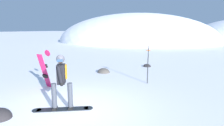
{
  "coord_description": "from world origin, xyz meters",
  "views": [
    {
      "loc": [
        3.73,
        -4.2,
        2.47
      ],
      "look_at": [
        -0.09,
        3.01,
        1.0
      ],
      "focal_mm": 30.68,
      "sensor_mm": 36.0,
      "label": 1
    }
  ],
  "objects_px": {
    "snowboarder_main": "(62,81)",
    "piste_marker_near": "(148,61)",
    "rock_dark": "(147,67)",
    "rock_small": "(104,73)",
    "spare_snowboard": "(45,69)"
  },
  "relations": [
    {
      "from": "snowboarder_main",
      "to": "piste_marker_near",
      "type": "relative_size",
      "value": 0.96
    },
    {
      "from": "snowboarder_main",
      "to": "rock_dark",
      "type": "height_order",
      "value": "snowboarder_main"
    },
    {
      "from": "snowboarder_main",
      "to": "piste_marker_near",
      "type": "bearing_deg",
      "value": 70.34
    },
    {
      "from": "piste_marker_near",
      "to": "rock_dark",
      "type": "relative_size",
      "value": 3.43
    },
    {
      "from": "rock_small",
      "to": "snowboarder_main",
      "type": "bearing_deg",
      "value": -73.81
    },
    {
      "from": "rock_small",
      "to": "piste_marker_near",
      "type": "bearing_deg",
      "value": -17.9
    },
    {
      "from": "snowboarder_main",
      "to": "rock_dark",
      "type": "distance_m",
      "value": 7.81
    },
    {
      "from": "rock_dark",
      "to": "snowboarder_main",
      "type": "bearing_deg",
      "value": -91.69
    },
    {
      "from": "spare_snowboard",
      "to": "rock_dark",
      "type": "xyz_separation_m",
      "value": [
        2.38,
        6.41,
        -0.81
      ]
    },
    {
      "from": "spare_snowboard",
      "to": "rock_small",
      "type": "xyz_separation_m",
      "value": [
        0.72,
        3.59,
        -0.81
      ]
    },
    {
      "from": "rock_dark",
      "to": "rock_small",
      "type": "relative_size",
      "value": 0.71
    },
    {
      "from": "snowboarder_main",
      "to": "rock_small",
      "type": "xyz_separation_m",
      "value": [
        -1.43,
        4.93,
        -0.92
      ]
    },
    {
      "from": "snowboarder_main",
      "to": "rock_dark",
      "type": "relative_size",
      "value": 3.3
    },
    {
      "from": "spare_snowboard",
      "to": "rock_dark",
      "type": "bearing_deg",
      "value": 69.66
    },
    {
      "from": "piste_marker_near",
      "to": "snowboarder_main",
      "type": "bearing_deg",
      "value": -109.66
    }
  ]
}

